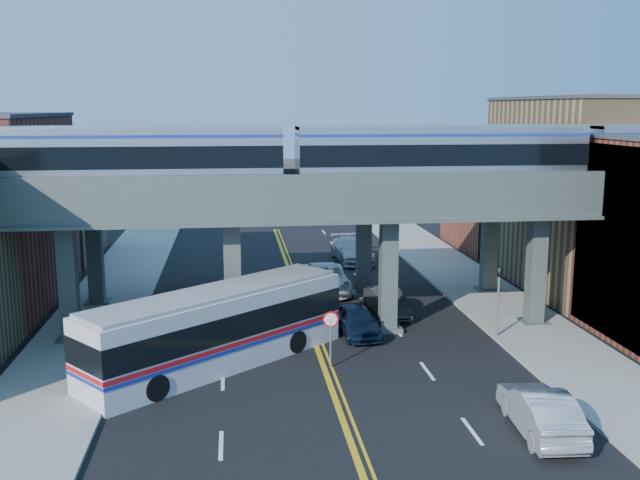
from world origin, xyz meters
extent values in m
plane|color=black|center=(0.00, 0.00, 0.00)|extent=(120.00, 120.00, 0.00)
cube|color=gray|center=(-11.50, 10.00, 0.08)|extent=(5.00, 70.00, 0.16)
cube|color=gray|center=(11.50, 10.00, 0.08)|extent=(5.00, 70.00, 0.16)
cube|color=olive|center=(-18.50, 29.00, 4.00)|extent=(8.00, 10.00, 8.00)
cube|color=olive|center=(18.50, 16.00, 6.00)|extent=(8.00, 14.00, 12.00)
cube|color=brown|center=(18.50, 29.00, 4.50)|extent=(8.00, 10.00, 9.00)
cube|color=teal|center=(14.55, 4.00, 4.75)|extent=(0.10, 9.50, 9.50)
cube|color=#424C48|center=(-12.00, 8.00, 3.00)|extent=(0.85, 0.85, 6.00)
cube|color=#424C48|center=(-4.00, 8.00, 3.00)|extent=(0.85, 0.85, 6.00)
cube|color=#424C48|center=(4.00, 8.00, 3.00)|extent=(0.85, 0.85, 6.00)
cube|color=#424C48|center=(12.00, 8.00, 3.00)|extent=(0.85, 0.85, 6.00)
cube|color=#454E4B|center=(0.00, 8.00, 6.70)|extent=(52.00, 3.60, 1.40)
cube|color=#424C48|center=(-12.00, 15.00, 3.00)|extent=(0.85, 0.85, 6.00)
cube|color=#424C48|center=(-4.00, 15.00, 3.00)|extent=(0.85, 0.85, 6.00)
cube|color=#424C48|center=(4.00, 15.00, 3.00)|extent=(0.85, 0.85, 6.00)
cube|color=#424C48|center=(12.00, 15.00, 3.00)|extent=(0.85, 0.85, 6.00)
cube|color=#454E4B|center=(0.00, 15.00, 6.70)|extent=(52.00, 3.60, 1.40)
cube|color=black|center=(-13.36, 8.00, 7.52)|extent=(2.09, 2.09, 0.24)
cube|color=black|center=(-4.10, 8.00, 7.52)|extent=(2.09, 2.09, 0.24)
cube|color=#A6A9AF|center=(-8.73, 8.00, 9.16)|extent=(14.47, 2.76, 3.05)
cube|color=black|center=(-8.73, 8.00, 9.31)|extent=(14.49, 2.82, 1.05)
cube|color=black|center=(1.91, 8.00, 7.52)|extent=(2.09, 2.09, 0.24)
cube|color=black|center=(11.17, 8.00, 7.52)|extent=(2.09, 2.09, 0.24)
cube|color=#A6A9AF|center=(6.54, 8.00, 9.16)|extent=(14.47, 2.76, 3.05)
cube|color=black|center=(6.54, 8.00, 9.31)|extent=(14.49, 2.82, 1.05)
cube|color=black|center=(17.18, 8.00, 7.52)|extent=(2.09, 2.09, 0.24)
cylinder|color=slate|center=(0.30, 3.00, 1.15)|extent=(0.09, 0.09, 2.30)
cylinder|color=red|center=(0.30, 3.00, 2.25)|extent=(0.76, 0.04, 0.76)
cylinder|color=slate|center=(9.20, 6.00, 1.60)|extent=(0.12, 0.12, 3.20)
imported|color=black|center=(9.20, 6.00, 3.65)|extent=(0.15, 0.18, 0.90)
cube|color=silver|center=(-4.70, 3.87, 1.69)|extent=(11.88, 10.48, 3.37)
cube|color=black|center=(-4.70, 3.87, 2.12)|extent=(11.95, 10.55, 1.14)
cube|color=#B21419|center=(-4.70, 3.87, 1.36)|extent=(11.94, 10.54, 0.20)
cylinder|color=black|center=(-7.93, 1.22, 0.54)|extent=(2.70, 2.95, 1.09)
cylinder|color=black|center=(-1.88, 6.19, 0.54)|extent=(2.70, 2.95, 1.09)
imported|color=#0D1A31|center=(2.27, 7.49, 0.76)|extent=(2.18, 4.58, 1.51)
imported|color=#2F2F32|center=(4.58, 10.82, 0.74)|extent=(1.96, 4.60, 1.47)
imported|color=white|center=(1.80, 16.27, 0.85)|extent=(2.90, 6.17, 1.71)
imported|color=#B9B9BF|center=(5.00, 25.05, 0.87)|extent=(2.86, 6.16, 1.74)
imported|color=#9D9EA2|center=(6.88, -4.36, 0.83)|extent=(2.08, 5.12, 1.65)
camera|label=1|loc=(-3.90, -27.18, 11.53)|focal=40.00mm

